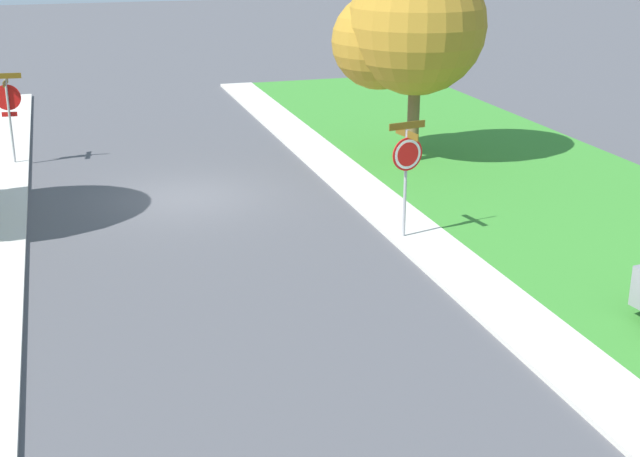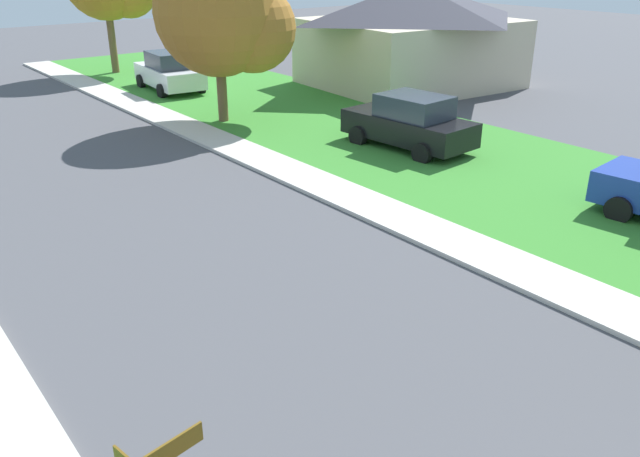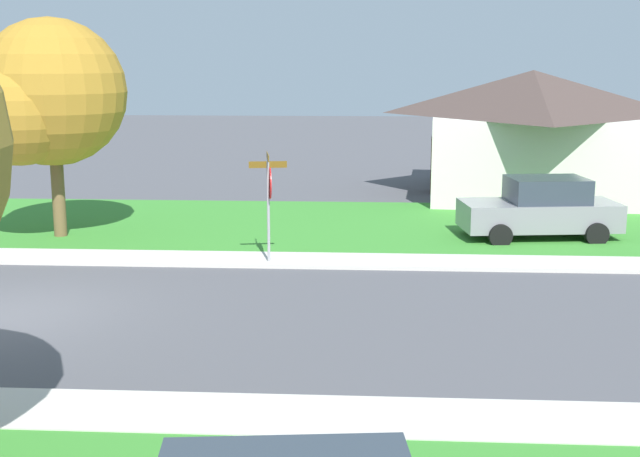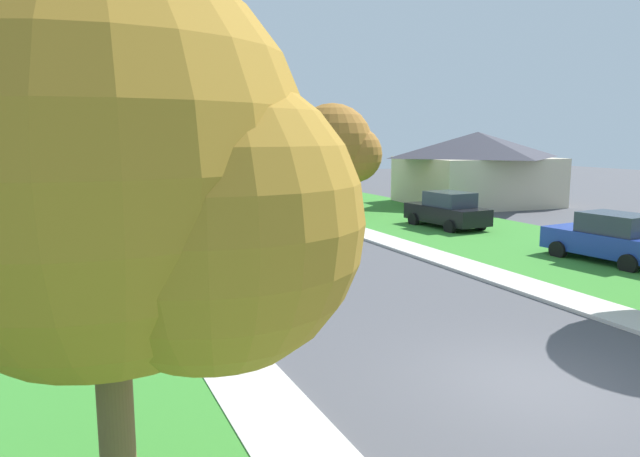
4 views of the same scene
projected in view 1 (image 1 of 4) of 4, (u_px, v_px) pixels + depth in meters
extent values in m
plane|color=#4C4C51|center=(185.00, 198.00, 23.13)|extent=(120.00, 120.00, 0.00)
cube|color=beige|center=(603.00, 390.00, 13.59)|extent=(1.40, 56.00, 0.10)
cylinder|color=#9E9EA3|center=(10.00, 123.00, 25.76)|extent=(0.07, 0.07, 2.60)
cylinder|color=red|center=(8.00, 97.00, 25.55)|extent=(0.76, 0.11, 0.76)
cylinder|color=white|center=(8.00, 97.00, 25.57)|extent=(0.67, 0.08, 0.67)
cylinder|color=red|center=(8.00, 97.00, 25.57)|extent=(0.54, 0.06, 0.55)
cube|color=brown|center=(5.00, 76.00, 25.29)|extent=(0.92, 0.12, 0.16)
cube|color=brown|center=(5.00, 82.00, 25.35)|extent=(0.12, 0.92, 0.16)
cube|color=red|center=(10.00, 114.00, 25.72)|extent=(0.44, 0.07, 0.14)
cylinder|color=#9E9EA3|center=(405.00, 186.00, 19.66)|extent=(0.07, 0.07, 2.60)
cylinder|color=red|center=(407.00, 154.00, 19.37)|extent=(0.75, 0.16, 0.76)
cylinder|color=white|center=(408.00, 154.00, 19.35)|extent=(0.66, 0.12, 0.67)
cylinder|color=red|center=(408.00, 154.00, 19.35)|extent=(0.54, 0.10, 0.55)
cube|color=brown|center=(407.00, 125.00, 19.19)|extent=(0.91, 0.18, 0.16)
cube|color=brown|center=(407.00, 134.00, 19.26)|extent=(0.18, 0.91, 0.16)
cylinder|color=brown|center=(413.00, 119.00, 26.08)|extent=(0.36, 0.36, 2.69)
sphere|color=#A57624|center=(417.00, 25.00, 25.16)|extent=(4.05, 4.05, 4.05)
sphere|color=#A57624|center=(379.00, 41.00, 25.62)|extent=(2.83, 2.83, 2.83)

